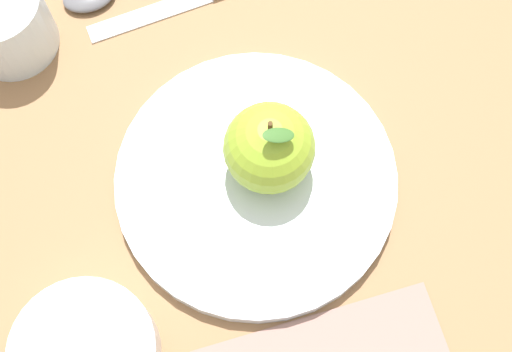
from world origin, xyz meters
TOP-DOWN VIEW (x-y plane):
  - ground_plane at (0.00, 0.00)m, footprint 2.40×2.40m
  - dinner_plate at (0.04, 0.01)m, footprint 0.23×0.23m
  - apple at (0.04, 0.02)m, footprint 0.07×0.07m
  - cup at (-0.19, -0.09)m, footprint 0.08×0.08m

SIDE VIEW (x-z plane):
  - ground_plane at x=0.00m, z-range 0.00..0.00m
  - dinner_plate at x=0.04m, z-range 0.00..0.02m
  - cup at x=-0.19m, z-range 0.00..0.07m
  - apple at x=0.04m, z-range 0.01..0.09m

